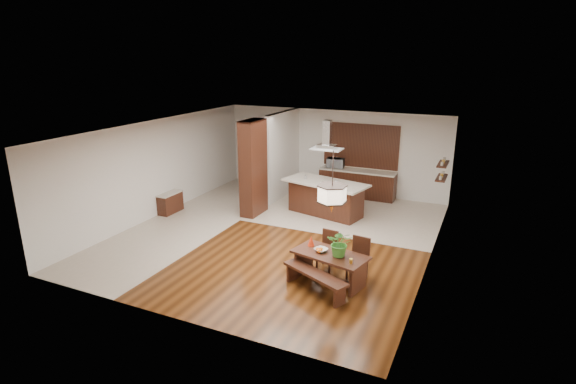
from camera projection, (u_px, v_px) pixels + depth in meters
The scene contains 25 objects.
room_shell at pixel (278, 161), 11.71m from camera, with size 9.00×9.04×2.92m.
tile_hallway at pixel (195, 219), 13.41m from camera, with size 2.50×9.00×0.01m, color beige.
tile_kitchen at pixel (349, 212), 13.99m from camera, with size 5.50×4.00×0.01m, color beige.
soffit_band at pixel (277, 130), 11.47m from camera, with size 8.00×9.00×0.02m, color #391D0E.
partition_pier at pixel (253, 168), 13.49m from camera, with size 0.45×1.00×2.90m, color black.
partition_stub at pixel (283, 155), 15.32m from camera, with size 0.18×2.40×2.90m, color silver.
hallway_console at pixel (170, 203), 13.91m from camera, with size 0.37×0.88×0.63m, color black.
hallway_doorway at pixel (264, 156), 16.91m from camera, with size 1.10×0.20×2.10m, color black.
rear_counter at pixel (357, 183), 15.43m from camera, with size 2.60×0.62×0.95m.
kitchen_window at pixel (361, 146), 15.28m from camera, with size 2.60×0.08×1.50m, color #A45B31.
shelf_lower at pixel (442, 178), 12.63m from camera, with size 0.26×0.90×0.04m, color black.
shelf_upper at pixel (443, 164), 12.51m from camera, with size 0.26×0.90×0.04m, color black.
dining_table at pixel (330, 261), 9.61m from camera, with size 1.72×1.13×0.66m.
dining_bench at pixel (315, 282), 9.25m from camera, with size 1.59×0.35×0.45m, color black, non-canonical shape.
dining_chair_left at pixel (327, 251), 10.22m from camera, with size 0.39×0.39×0.89m, color black, non-canonical shape.
dining_chair_right at pixel (357, 259), 9.75m from camera, with size 0.41×0.41×0.93m, color black, non-canonical shape.
pendant_lantern at pixel (332, 182), 9.09m from camera, with size 0.64×0.64×1.31m, color beige, non-canonical shape.
foliage_plant at pixel (340, 243), 9.36m from camera, with size 0.53×0.46×0.59m, color #397D29.
fruit_bowl at pixel (321, 250), 9.66m from camera, with size 0.28×0.28×0.07m, color beige.
napkin_cone at pixel (311, 241), 9.92m from camera, with size 0.15×0.15×0.23m, color red.
gold_ornament at pixel (351, 261), 9.10m from camera, with size 0.07×0.07×0.10m, color gold.
kitchen_island at pixel (325, 198), 13.69m from camera, with size 2.74×1.66×1.05m.
range_hood at pixel (327, 135), 13.13m from camera, with size 0.90×0.55×0.87m, color silver, non-canonical shape.
island_cup at pixel (337, 182), 13.28m from camera, with size 0.11×0.11×0.09m, color white.
microwave at pixel (336, 163), 15.60m from camera, with size 0.59×0.40×0.33m, color #AEB0B5.
Camera 1 is at (5.00, -10.28, 4.72)m, focal length 28.00 mm.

